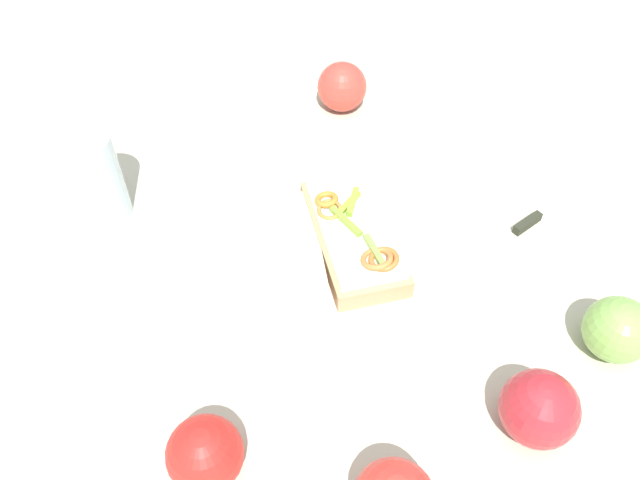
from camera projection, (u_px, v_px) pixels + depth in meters
ground_plane at (320, 258)px, 0.80m from camera, size 2.00×2.00×0.00m
plate at (320, 255)px, 0.79m from camera, size 0.26×0.26×0.01m
sandwich at (354, 234)px, 0.78m from camera, size 0.21×0.18×0.05m
bread_slice_side at (286, 251)px, 0.77m from camera, size 0.19×0.16×0.02m
apple_1 at (618, 327)px, 0.69m from camera, size 0.10×0.10×0.07m
apple_2 at (342, 87)px, 0.97m from camera, size 0.09×0.09×0.07m
apple_3 at (539, 409)px, 0.63m from camera, size 0.10×0.10×0.08m
apple_4 at (207, 455)px, 0.60m from camera, size 0.10×0.10×0.07m
drinking_glass at (94, 178)px, 0.80m from camera, size 0.07×0.07×0.12m
knife at (538, 217)px, 0.84m from camera, size 0.11×0.07×0.01m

